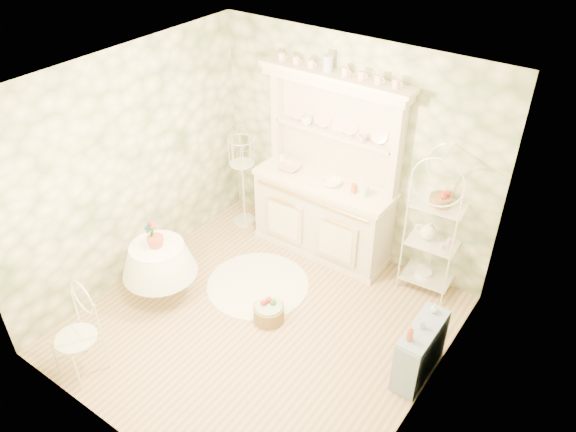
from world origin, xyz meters
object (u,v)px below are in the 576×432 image
Objects in this scene: side_shelf at (420,350)px; floor_basket at (269,311)px; kitchen_dresser at (324,171)px; bakers_rack at (436,227)px; round_table at (160,270)px; cafe_chair at (77,342)px; birdcage_stand at (243,176)px.

floor_basket is at bearing -170.04° from side_shelf.
bakers_rack is at bearing 4.01° from kitchen_dresser.
side_shelf is 1.93× the size of floor_basket.
side_shelf is at bearing -31.68° from kitchen_dresser.
kitchen_dresser is 2.21m from round_table.
side_shelf is at bearing 9.35° from floor_basket.
cafe_chair is at bearing -130.13° from bakers_rack.
bakers_rack reaches higher than cafe_chair.
floor_basket is at bearing -81.02° from kitchen_dresser.
round_table is at bearing -166.47° from side_shelf.
bakers_rack is at bearing 52.14° from floor_basket.
birdcage_stand is (-1.19, -0.10, -0.43)m from kitchen_dresser.
kitchen_dresser is 1.60× the size of birdcage_stand.
floor_basket is at bearing 62.21° from cafe_chair.
kitchen_dresser is 2.34m from side_shelf.
side_shelf is (1.86, -1.15, -0.84)m from kitchen_dresser.
round_table is (-2.87, -0.66, 0.06)m from side_shelf.
side_shelf is at bearing 12.92° from round_table.
round_table is 0.52× the size of birdcage_stand.
floor_basket is (-1.18, -1.51, -0.74)m from bakers_rack.
birdcage_stand reaches higher than cafe_chair.
birdcage_stand is at bearing -175.40° from kitchen_dresser.
side_shelf is at bearing 40.55° from cafe_chair.
bakers_rack is 2.06m from floor_basket.
floor_basket is (0.22, -1.42, -1.03)m from kitchen_dresser.
bakers_rack reaches higher than round_table.
kitchen_dresser is 1.27m from birdcage_stand.
cafe_chair is (-0.84, -3.04, -0.75)m from kitchen_dresser.
side_shelf is 2.94m from round_table.
cafe_chair is 2.99m from birdcage_stand.
birdcage_stand reaches higher than side_shelf.
floor_basket is at bearing -43.13° from birdcage_stand.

